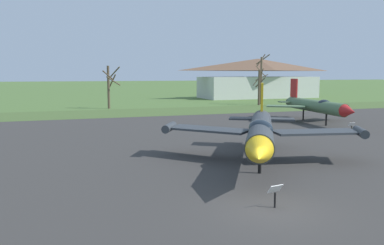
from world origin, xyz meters
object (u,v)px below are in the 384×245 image
info_placard_front_right (275,193)px  info_placard_rear_center (352,126)px  jet_fighter_front_right (261,131)px  visitor_building (258,79)px  jet_fighter_rear_center (316,106)px

info_placard_front_right → info_placard_rear_center: (18.36, 16.49, -0.07)m
jet_fighter_front_right → visitor_building: 70.38m
jet_fighter_rear_center → info_placard_rear_center: jet_fighter_rear_center is taller
jet_fighter_front_right → visitor_building: bearing=61.4°
info_placard_front_right → jet_fighter_rear_center: size_ratio=0.07×
jet_fighter_front_right → info_placard_rear_center: bearing=31.5°
jet_fighter_rear_center → info_placard_rear_center: (-0.99, -6.89, -1.41)m
jet_fighter_front_right → info_placard_front_right: 8.15m
jet_fighter_rear_center → visitor_building: 49.02m
jet_fighter_front_right → info_placard_rear_center: jet_fighter_front_right is taller
jet_fighter_rear_center → info_placard_rear_center: 7.11m
info_placard_front_right → jet_fighter_rear_center: 30.38m
jet_fighter_rear_center → jet_fighter_front_right: bearing=-134.8°
jet_fighter_rear_center → visitor_building: size_ratio=0.51×
visitor_building → info_placard_front_right: bearing=-118.2°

